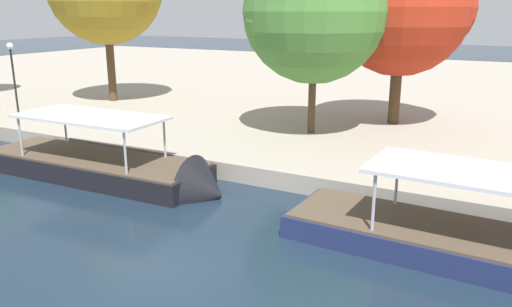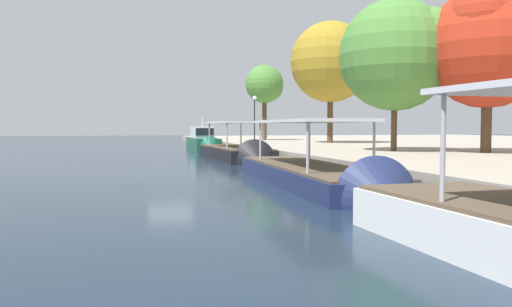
{
  "view_description": "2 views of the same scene",
  "coord_description": "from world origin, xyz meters",
  "px_view_note": "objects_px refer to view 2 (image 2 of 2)",
  "views": [
    {
      "loc": [
        8.23,
        -10.14,
        7.19
      ],
      "look_at": [
        -0.91,
        6.94,
        1.71
      ],
      "focal_mm": 35.59,
      "sensor_mm": 36.0,
      "label": 1
    },
    {
      "loc": [
        28.58,
        -2.73,
        2.46
      ],
      "look_at": [
        1.76,
        4.47,
        0.97
      ],
      "focal_mm": 35.85,
      "sensor_mm": 36.0,
      "label": 2
    }
  ],
  "objects_px": {
    "lamp_post": "(255,115)",
    "tree_5": "(330,62)",
    "tour_boat_2": "(318,180)",
    "tree_0": "(395,55)",
    "motor_yacht_0": "(203,143)",
    "tour_boat_1": "(238,156)",
    "tree_2": "(266,85)",
    "tree_3": "(493,43)"
  },
  "relations": [
    {
      "from": "tour_boat_1",
      "to": "tree_3",
      "type": "relative_size",
      "value": 1.17
    },
    {
      "from": "tree_0",
      "to": "tree_5",
      "type": "distance_m",
      "value": 16.98
    },
    {
      "from": "tree_3",
      "to": "motor_yacht_0",
      "type": "bearing_deg",
      "value": -150.48
    },
    {
      "from": "motor_yacht_0",
      "to": "tour_boat_2",
      "type": "relative_size",
      "value": 0.7
    },
    {
      "from": "motor_yacht_0",
      "to": "tree_5",
      "type": "height_order",
      "value": "tree_5"
    },
    {
      "from": "motor_yacht_0",
      "to": "lamp_post",
      "type": "bearing_deg",
      "value": 51.81
    },
    {
      "from": "motor_yacht_0",
      "to": "lamp_post",
      "type": "distance_m",
      "value": 6.34
    },
    {
      "from": "tour_boat_1",
      "to": "lamp_post",
      "type": "bearing_deg",
      "value": 158.03
    },
    {
      "from": "motor_yacht_0",
      "to": "tour_boat_1",
      "type": "height_order",
      "value": "motor_yacht_0"
    },
    {
      "from": "lamp_post",
      "to": "tree_5",
      "type": "xyz_separation_m",
      "value": [
        0.48,
        7.62,
        5.24
      ]
    },
    {
      "from": "motor_yacht_0",
      "to": "tour_boat_1",
      "type": "distance_m",
      "value": 15.27
    },
    {
      "from": "tour_boat_2",
      "to": "tree_5",
      "type": "xyz_separation_m",
      "value": [
        -28.03,
        12.53,
        8.51
      ]
    },
    {
      "from": "tour_boat_2",
      "to": "tree_0",
      "type": "xyz_separation_m",
      "value": [
        -11.34,
        9.91,
        6.82
      ]
    },
    {
      "from": "tour_boat_2",
      "to": "tree_3",
      "type": "height_order",
      "value": "tree_3"
    },
    {
      "from": "motor_yacht_0",
      "to": "tour_boat_1",
      "type": "bearing_deg",
      "value": 1.32
    },
    {
      "from": "tour_boat_2",
      "to": "tree_3",
      "type": "bearing_deg",
      "value": 120.05
    },
    {
      "from": "lamp_post",
      "to": "tree_0",
      "type": "bearing_deg",
      "value": 16.21
    },
    {
      "from": "tree_5",
      "to": "tree_2",
      "type": "bearing_deg",
      "value": -164.26
    },
    {
      "from": "lamp_post",
      "to": "tree_5",
      "type": "height_order",
      "value": "tree_5"
    },
    {
      "from": "tree_0",
      "to": "tree_5",
      "type": "xyz_separation_m",
      "value": [
        -16.69,
        2.63,
        1.7
      ]
    },
    {
      "from": "tour_boat_1",
      "to": "tree_2",
      "type": "distance_m",
      "value": 25.4
    },
    {
      "from": "motor_yacht_0",
      "to": "tree_0",
      "type": "relative_size",
      "value": 1.01
    },
    {
      "from": "tree_0",
      "to": "motor_yacht_0",
      "type": "bearing_deg",
      "value": -155.68
    },
    {
      "from": "motor_yacht_0",
      "to": "tree_2",
      "type": "distance_m",
      "value": 13.3
    },
    {
      "from": "tree_3",
      "to": "tree_5",
      "type": "distance_m",
      "value": 20.57
    },
    {
      "from": "tour_boat_1",
      "to": "tree_2",
      "type": "relative_size",
      "value": 1.36
    },
    {
      "from": "lamp_post",
      "to": "tree_5",
      "type": "bearing_deg",
      "value": 86.39
    },
    {
      "from": "tour_boat_2",
      "to": "tree_0",
      "type": "relative_size",
      "value": 1.44
    },
    {
      "from": "tour_boat_2",
      "to": "lamp_post",
      "type": "height_order",
      "value": "lamp_post"
    },
    {
      "from": "tree_0",
      "to": "lamp_post",
      "type": "bearing_deg",
      "value": -163.79
    },
    {
      "from": "motor_yacht_0",
      "to": "tree_0",
      "type": "distance_m",
      "value": 23.65
    },
    {
      "from": "lamp_post",
      "to": "tree_3",
      "type": "height_order",
      "value": "tree_3"
    },
    {
      "from": "lamp_post",
      "to": "tree_2",
      "type": "distance_m",
      "value": 12.53
    },
    {
      "from": "tree_3",
      "to": "tree_5",
      "type": "height_order",
      "value": "tree_5"
    },
    {
      "from": "tree_2",
      "to": "tree_5",
      "type": "xyz_separation_m",
      "value": [
        11.62,
        3.28,
        1.5
      ]
    },
    {
      "from": "motor_yacht_0",
      "to": "tree_2",
      "type": "bearing_deg",
      "value": 131.95
    },
    {
      "from": "tree_0",
      "to": "tour_boat_2",
      "type": "bearing_deg",
      "value": -41.13
    },
    {
      "from": "lamp_post",
      "to": "tour_boat_1",
      "type": "bearing_deg",
      "value": -20.26
    },
    {
      "from": "tour_boat_1",
      "to": "tree_3",
      "type": "distance_m",
      "value": 18.1
    },
    {
      "from": "tour_boat_2",
      "to": "tree_2",
      "type": "distance_m",
      "value": 41.32
    },
    {
      "from": "tree_5",
      "to": "tour_boat_1",
      "type": "bearing_deg",
      "value": -46.81
    },
    {
      "from": "tour_boat_2",
      "to": "motor_yacht_0",
      "type": "bearing_deg",
      "value": -178.7
    }
  ]
}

